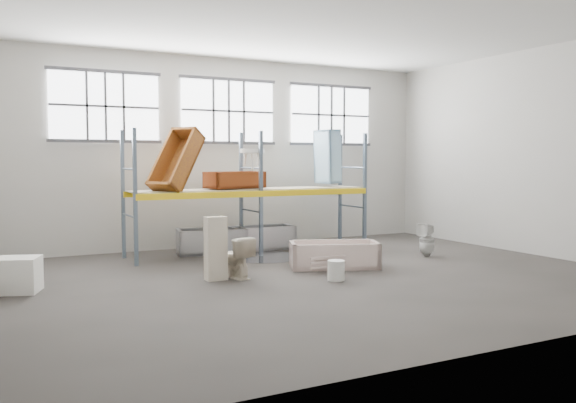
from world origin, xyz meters
TOP-DOWN VIEW (x-y plane):
  - floor at (0.00, 0.00)m, footprint 12.00×10.00m
  - ceiling at (0.00, 0.00)m, footprint 12.00×10.00m
  - wall_back at (0.00, 5.05)m, footprint 12.00×0.10m
  - wall_front at (0.00, -5.05)m, footprint 12.00×0.10m
  - wall_right at (6.05, 0.00)m, footprint 0.10×10.00m
  - window_left at (-3.20, 4.94)m, footprint 2.60×0.04m
  - window_mid at (0.00, 4.94)m, footprint 2.60×0.04m
  - window_right at (3.20, 4.94)m, footprint 2.60×0.04m
  - rack_upright_la at (-3.00, 2.90)m, footprint 0.08×0.08m
  - rack_upright_lb at (-3.00, 4.10)m, footprint 0.08×0.08m
  - rack_upright_ma at (0.00, 2.90)m, footprint 0.08×0.08m
  - rack_upright_mb at (0.00, 4.10)m, footprint 0.08×0.08m
  - rack_upright_ra at (3.00, 2.90)m, footprint 0.08×0.08m
  - rack_upright_rb at (3.00, 4.10)m, footprint 0.08×0.08m
  - rack_beam_front at (0.00, 2.90)m, footprint 6.00×0.10m
  - rack_beam_back at (0.00, 4.10)m, footprint 6.00×0.10m
  - shelf_deck at (0.00, 3.50)m, footprint 5.90×1.10m
  - wet_patch at (0.00, 2.70)m, footprint 1.80×1.80m
  - bathtub_beige at (0.73, 0.76)m, footprint 2.07×1.53m
  - cistern_spare at (1.13, 0.54)m, footprint 0.39×0.19m
  - sink_in_tub at (0.31, 0.67)m, footprint 0.53×0.53m
  - toilet_beige at (-1.58, 0.68)m, footprint 0.57×0.86m
  - cistern_tall at (-2.01, 0.65)m, footprint 0.40×0.26m
  - toilet_white at (3.48, 0.99)m, footprint 0.43×0.43m
  - steel_tub_left at (-0.92, 3.83)m, footprint 1.78×1.07m
  - steel_tub_right at (0.49, 3.90)m, footprint 1.66×0.80m
  - rust_tub_flat at (-0.41, 3.52)m, footprint 1.54×0.95m
  - rust_tub_tilted at (-1.92, 3.43)m, footprint 1.49×1.31m
  - sink_on_shelf at (-0.09, 3.19)m, footprint 0.70×0.62m
  - blue_tub_upright at (2.32, 3.68)m, footprint 0.55×0.73m
  - bucket at (0.03, -0.45)m, footprint 0.36×0.36m
  - carton_near at (-5.48, 1.23)m, footprint 0.89×0.83m
  - carton_far at (-5.35, 1.82)m, footprint 0.64×0.64m

SIDE VIEW (x-z plane):
  - floor at x=0.00m, z-range -0.10..0.00m
  - wet_patch at x=0.00m, z-range 0.00..0.00m
  - sink_in_tub at x=0.31m, z-range 0.08..0.24m
  - bucket at x=0.03m, z-range 0.00..0.39m
  - carton_far at x=-5.35m, z-range 0.00..0.46m
  - bathtub_beige at x=0.73m, z-range 0.00..0.55m
  - cistern_spare at x=1.13m, z-range 0.10..0.46m
  - steel_tub_right at x=0.49m, z-range 0.00..0.60m
  - steel_tub_left at x=-0.92m, z-range 0.00..0.61m
  - carton_near at x=-5.48m, z-range 0.00..0.62m
  - toilet_white at x=3.48m, z-range 0.00..0.81m
  - toilet_beige at x=-1.58m, z-range 0.00..0.82m
  - cistern_tall at x=-2.01m, z-range 0.00..1.23m
  - rack_upright_la at x=-3.00m, z-range 0.00..3.00m
  - rack_upright_lb at x=-3.00m, z-range 0.00..3.00m
  - rack_upright_ma at x=0.00m, z-range 0.00..3.00m
  - rack_upright_mb at x=0.00m, z-range 0.00..3.00m
  - rack_upright_ra at x=3.00m, z-range 0.00..3.00m
  - rack_upright_rb at x=3.00m, z-range 0.00..3.00m
  - rack_beam_front at x=0.00m, z-range 1.43..1.57m
  - rack_beam_back at x=0.00m, z-range 1.43..1.57m
  - shelf_deck at x=0.00m, z-range 1.57..1.59m
  - rust_tub_flat at x=-0.41m, z-range 1.62..2.02m
  - sink_on_shelf at x=-0.09m, z-range 1.83..2.36m
  - rust_tub_tilted at x=-1.92m, z-range 1.51..3.08m
  - blue_tub_upright at x=2.32m, z-range 1.68..3.11m
  - wall_back at x=0.00m, z-range 0.00..5.00m
  - wall_front at x=0.00m, z-range 0.00..5.00m
  - wall_right at x=6.05m, z-range 0.00..5.00m
  - window_left at x=-3.20m, z-range 2.80..4.40m
  - window_mid at x=0.00m, z-range 2.80..4.40m
  - window_right at x=3.20m, z-range 2.80..4.40m
  - ceiling at x=0.00m, z-range 5.00..5.10m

